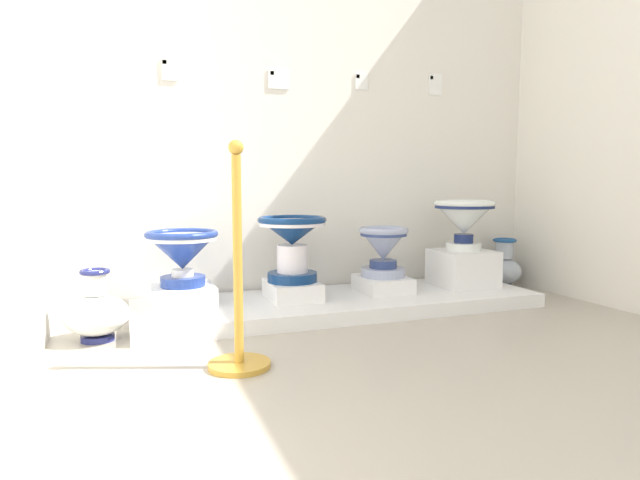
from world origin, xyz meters
TOP-DOWN VIEW (x-y plane):
  - ground_plane at (1.64, 1.00)m, footprint 5.29×6.00m
  - wall_back at (1.64, 3.23)m, footprint 3.49×0.06m
  - display_platform at (1.64, 2.80)m, footprint 2.51×0.76m
  - plinth_block_central_ornate at (0.69, 2.88)m, footprint 0.35×0.32m
  - antique_toilet_central_ornate at (0.69, 2.88)m, footprint 0.41×0.41m
  - plinth_block_broad_patterned at (1.33, 2.84)m, footprint 0.29×0.36m
  - antique_toilet_broad_patterned at (1.33, 2.84)m, footprint 0.42×0.42m
  - plinth_block_rightmost at (1.96, 2.86)m, footprint 0.30×0.36m
  - antique_toilet_rightmost at (1.96, 2.86)m, footprint 0.32×0.32m
  - plinth_block_leftmost at (2.57, 2.85)m, footprint 0.38×0.37m
  - antique_toilet_leftmost at (2.57, 2.85)m, footprint 0.41×0.41m
  - info_placard_first at (0.67, 3.19)m, footprint 0.09×0.01m
  - info_placard_second at (1.36, 3.19)m, footprint 0.14×0.01m
  - info_placard_third at (1.95, 3.19)m, footprint 0.09×0.01m
  - info_placard_fourth at (2.53, 3.19)m, footprint 0.10×0.01m
  - decorative_vase_spare at (0.23, 2.62)m, footprint 0.32×0.32m
  - decorative_vase_corner at (3.07, 3.04)m, footprint 0.26×0.26m
  - stanchion_post_near_left at (0.83, 1.98)m, footprint 0.27×0.27m

SIDE VIEW (x-z plane):
  - ground_plane at x=1.64m, z-range -0.02..0.00m
  - display_platform at x=1.64m, z-range 0.00..0.09m
  - plinth_block_rightmost at x=1.96m, z-range 0.09..0.18m
  - plinth_block_broad_patterned at x=1.33m, z-range 0.09..0.20m
  - decorative_vase_spare at x=0.23m, z-range -0.04..0.32m
  - plinth_block_central_ornate at x=0.69m, z-range 0.09..0.20m
  - decorative_vase_corner at x=3.07m, z-range -0.03..0.35m
  - plinth_block_leftmost at x=2.57m, z-range 0.09..0.33m
  - stanchion_post_near_left at x=0.83m, z-range -0.22..0.76m
  - antique_toilet_rightmost at x=1.96m, z-range 0.22..0.54m
  - antique_toilet_central_ornate at x=0.69m, z-range 0.25..0.57m
  - antique_toilet_broad_patterned at x=1.33m, z-range 0.27..0.66m
  - antique_toilet_leftmost at x=2.57m, z-range 0.39..0.73m
  - info_placard_second at x=1.36m, z-range 1.40..1.53m
  - info_placard_first at x=0.67m, z-range 1.41..1.55m
  - info_placard_third at x=1.95m, z-range 1.43..1.54m
  - info_placard_fourth at x=2.53m, z-range 1.43..1.58m
  - wall_back at x=1.64m, z-range 0.00..3.19m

